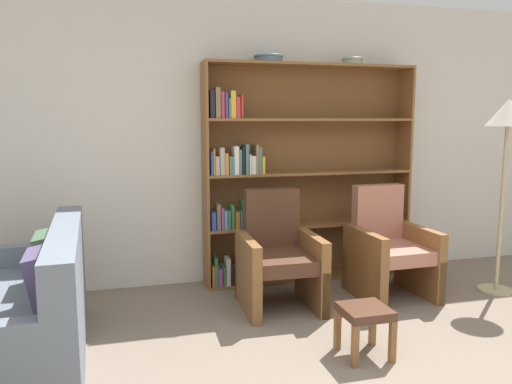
{
  "coord_description": "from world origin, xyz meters",
  "views": [
    {
      "loc": [
        -1.34,
        -1.96,
        1.58
      ],
      "look_at": [
        -0.2,
        2.26,
        0.95
      ],
      "focal_mm": 35.0,
      "sensor_mm": 36.0,
      "label": 1
    }
  ],
  "objects_px": {
    "floor_lamp": "(507,127)",
    "armchair_cushioned": "(389,250)",
    "bookshelf": "(292,177)",
    "couch": "(15,321)",
    "bowl_terracotta": "(352,61)",
    "armchair_leather": "(278,258)",
    "bowl_sage": "(269,58)",
    "footstool": "(365,317)"
  },
  "relations": [
    {
      "from": "armchair_cushioned",
      "to": "floor_lamp",
      "type": "height_order",
      "value": "floor_lamp"
    },
    {
      "from": "bookshelf",
      "to": "couch",
      "type": "xyz_separation_m",
      "value": [
        -2.31,
        -1.26,
        -0.72
      ]
    },
    {
      "from": "bowl_terracotta",
      "to": "armchair_leather",
      "type": "bearing_deg",
      "value": -145.77
    },
    {
      "from": "bowl_sage",
      "to": "bowl_terracotta",
      "type": "distance_m",
      "value": 0.85
    },
    {
      "from": "bowl_terracotta",
      "to": "couch",
      "type": "relative_size",
      "value": 0.12
    },
    {
      "from": "footstool",
      "to": "bowl_terracotta",
      "type": "bearing_deg",
      "value": 68.16
    },
    {
      "from": "bookshelf",
      "to": "couch",
      "type": "bearing_deg",
      "value": -151.43
    },
    {
      "from": "couch",
      "to": "armchair_cushioned",
      "type": "relative_size",
      "value": 1.81
    },
    {
      "from": "bowl_sage",
      "to": "couch",
      "type": "xyz_separation_m",
      "value": [
        -2.06,
        -1.23,
        -1.85
      ]
    },
    {
      "from": "armchair_leather",
      "to": "armchair_cushioned",
      "type": "relative_size",
      "value": 1.0
    },
    {
      "from": "bookshelf",
      "to": "footstool",
      "type": "height_order",
      "value": "bookshelf"
    },
    {
      "from": "armchair_leather",
      "to": "floor_lamp",
      "type": "bearing_deg",
      "value": 176.35
    },
    {
      "from": "bookshelf",
      "to": "bowl_terracotta",
      "type": "xyz_separation_m",
      "value": [
        0.6,
        -0.02,
        1.12
      ]
    },
    {
      "from": "bookshelf",
      "to": "armchair_leather",
      "type": "xyz_separation_m",
      "value": [
        -0.35,
        -0.67,
        -0.61
      ]
    },
    {
      "from": "bowl_sage",
      "to": "footstool",
      "type": "distance_m",
      "value": 2.53
    },
    {
      "from": "armchair_cushioned",
      "to": "floor_lamp",
      "type": "bearing_deg",
      "value": 167.87
    },
    {
      "from": "armchair_leather",
      "to": "floor_lamp",
      "type": "distance_m",
      "value": 2.36
    },
    {
      "from": "couch",
      "to": "footstool",
      "type": "xyz_separation_m",
      "value": [
        2.24,
        -0.45,
        -0.04
      ]
    },
    {
      "from": "bowl_sage",
      "to": "armchair_cushioned",
      "type": "bearing_deg",
      "value": -34.33
    },
    {
      "from": "couch",
      "to": "bowl_sage",
      "type": "bearing_deg",
      "value": -61.93
    },
    {
      "from": "bookshelf",
      "to": "armchair_cushioned",
      "type": "distance_m",
      "value": 1.15
    },
    {
      "from": "couch",
      "to": "floor_lamp",
      "type": "xyz_separation_m",
      "value": [
        4.03,
        0.39,
        1.22
      ]
    },
    {
      "from": "floor_lamp",
      "to": "armchair_cushioned",
      "type": "bearing_deg",
      "value": 169.47
    },
    {
      "from": "armchair_leather",
      "to": "footstool",
      "type": "distance_m",
      "value": 1.08
    },
    {
      "from": "bowl_sage",
      "to": "armchair_cushioned",
      "type": "xyz_separation_m",
      "value": [
        0.95,
        -0.65,
        -1.73
      ]
    },
    {
      "from": "bowl_sage",
      "to": "footstool",
      "type": "height_order",
      "value": "bowl_sage"
    },
    {
      "from": "armchair_leather",
      "to": "armchair_cushioned",
      "type": "xyz_separation_m",
      "value": [
        1.05,
        -0.0,
        0.0
      ]
    },
    {
      "from": "bowl_sage",
      "to": "floor_lamp",
      "type": "bearing_deg",
      "value": -23.04
    },
    {
      "from": "bowl_terracotta",
      "to": "couch",
      "type": "distance_m",
      "value": 3.66
    },
    {
      "from": "floor_lamp",
      "to": "footstool",
      "type": "height_order",
      "value": "floor_lamp"
    },
    {
      "from": "footstool",
      "to": "bowl_sage",
      "type": "bearing_deg",
      "value": 96.02
    },
    {
      "from": "bowl_terracotta",
      "to": "armchair_cushioned",
      "type": "distance_m",
      "value": 1.86
    },
    {
      "from": "bookshelf",
      "to": "couch",
      "type": "height_order",
      "value": "bookshelf"
    },
    {
      "from": "footstool",
      "to": "couch",
      "type": "bearing_deg",
      "value": 168.57
    },
    {
      "from": "bookshelf",
      "to": "floor_lamp",
      "type": "relative_size",
      "value": 1.2
    },
    {
      "from": "armchair_leather",
      "to": "footstool",
      "type": "xyz_separation_m",
      "value": [
        0.28,
        -1.04,
        -0.15
      ]
    },
    {
      "from": "couch",
      "to": "armchair_leather",
      "type": "height_order",
      "value": "armchair_leather"
    },
    {
      "from": "floor_lamp",
      "to": "armchair_leather",
      "type": "bearing_deg",
      "value": 174.77
    },
    {
      "from": "bowl_sage",
      "to": "bowl_terracotta",
      "type": "height_order",
      "value": "bowl_terracotta"
    },
    {
      "from": "bowl_terracotta",
      "to": "floor_lamp",
      "type": "xyz_separation_m",
      "value": [
        1.12,
        -0.84,
        -0.63
      ]
    },
    {
      "from": "armchair_leather",
      "to": "armchair_cushioned",
      "type": "bearing_deg",
      "value": -178.42
    },
    {
      "from": "bowl_terracotta",
      "to": "footstool",
      "type": "height_order",
      "value": "bowl_terracotta"
    }
  ]
}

